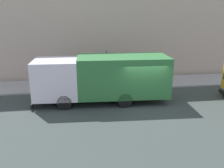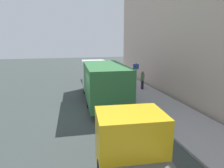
{
  "view_description": "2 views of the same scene",
  "coord_description": "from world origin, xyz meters",
  "px_view_note": "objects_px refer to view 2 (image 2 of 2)",
  "views": [
    {
      "loc": [
        -13.47,
        3.85,
        5.49
      ],
      "look_at": [
        0.6,
        1.85,
        1.24
      ],
      "focal_mm": 38.89,
      "sensor_mm": 36.0,
      "label": 1
    },
    {
      "loc": [
        -1.78,
        -11.66,
        4.51
      ],
      "look_at": [
        1.6,
        1.89,
        1.37
      ],
      "focal_mm": 31.74,
      "sensor_mm": 36.0,
      "label": 2
    }
  ],
  "objects_px": {
    "large_utility_truck": "(102,80)",
    "pedestrian_walking": "(142,80)",
    "street_sign_post": "(136,78)",
    "traffic_cone_orange": "(120,81)"
  },
  "relations": [
    {
      "from": "large_utility_truck",
      "to": "street_sign_post",
      "type": "xyz_separation_m",
      "value": [
        2.41,
        -0.54,
        0.11
      ]
    },
    {
      "from": "large_utility_truck",
      "to": "pedestrian_walking",
      "type": "distance_m",
      "value": 4.72
    },
    {
      "from": "large_utility_truck",
      "to": "street_sign_post",
      "type": "height_order",
      "value": "large_utility_truck"
    },
    {
      "from": "large_utility_truck",
      "to": "pedestrian_walking",
      "type": "relative_size",
      "value": 5.13
    },
    {
      "from": "street_sign_post",
      "to": "large_utility_truck",
      "type": "bearing_deg",
      "value": 167.33
    },
    {
      "from": "pedestrian_walking",
      "to": "large_utility_truck",
      "type": "bearing_deg",
      "value": -10.7
    },
    {
      "from": "large_utility_truck",
      "to": "pedestrian_walking",
      "type": "xyz_separation_m",
      "value": [
        4.12,
        2.22,
        -0.62
      ]
    },
    {
      "from": "pedestrian_walking",
      "to": "street_sign_post",
      "type": "height_order",
      "value": "street_sign_post"
    },
    {
      "from": "pedestrian_walking",
      "to": "traffic_cone_orange",
      "type": "xyz_separation_m",
      "value": [
        -1.48,
        2.24,
        -0.51
      ]
    },
    {
      "from": "pedestrian_walking",
      "to": "traffic_cone_orange",
      "type": "bearing_deg",
      "value": -95.51
    }
  ]
}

